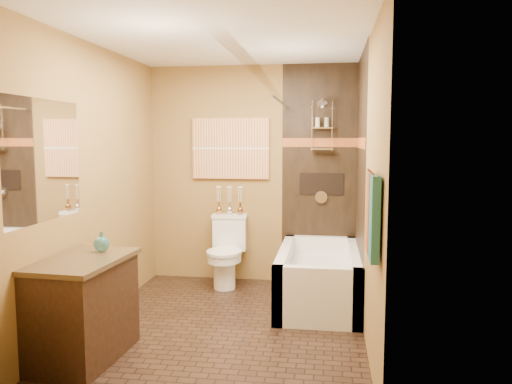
% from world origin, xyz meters
% --- Properties ---
extents(floor, '(3.00, 3.00, 0.00)m').
position_xyz_m(floor, '(0.00, 0.00, 0.00)').
color(floor, black).
rests_on(floor, ground).
extents(wall_left, '(0.02, 3.00, 2.50)m').
position_xyz_m(wall_left, '(-1.20, 0.00, 1.25)').
color(wall_left, olive).
rests_on(wall_left, floor).
extents(wall_right, '(0.02, 3.00, 2.50)m').
position_xyz_m(wall_right, '(1.20, 0.00, 1.25)').
color(wall_right, olive).
rests_on(wall_right, floor).
extents(wall_back, '(2.40, 0.02, 2.50)m').
position_xyz_m(wall_back, '(0.00, 1.50, 1.25)').
color(wall_back, olive).
rests_on(wall_back, floor).
extents(wall_front, '(2.40, 0.02, 2.50)m').
position_xyz_m(wall_front, '(0.00, -1.50, 1.25)').
color(wall_front, olive).
rests_on(wall_front, floor).
extents(ceiling, '(3.00, 3.00, 0.00)m').
position_xyz_m(ceiling, '(0.00, 0.00, 2.50)').
color(ceiling, silver).
rests_on(ceiling, wall_back).
extents(alcove_tile_back, '(0.85, 0.01, 2.50)m').
position_xyz_m(alcove_tile_back, '(0.78, 1.49, 1.25)').
color(alcove_tile_back, black).
rests_on(alcove_tile_back, wall_back).
extents(alcove_tile_right, '(0.01, 1.50, 2.50)m').
position_xyz_m(alcove_tile_right, '(1.19, 0.75, 1.25)').
color(alcove_tile_right, black).
rests_on(alcove_tile_right, wall_right).
extents(mosaic_band_back, '(0.85, 0.01, 0.10)m').
position_xyz_m(mosaic_band_back, '(0.78, 1.48, 1.62)').
color(mosaic_band_back, '#95351B').
rests_on(mosaic_band_back, alcove_tile_back).
extents(mosaic_band_right, '(0.01, 1.50, 0.10)m').
position_xyz_m(mosaic_band_right, '(1.18, 0.75, 1.62)').
color(mosaic_band_right, '#95351B').
rests_on(mosaic_band_right, alcove_tile_right).
extents(alcove_niche, '(0.50, 0.01, 0.25)m').
position_xyz_m(alcove_niche, '(0.80, 1.48, 1.15)').
color(alcove_niche, black).
rests_on(alcove_niche, alcove_tile_back).
extents(shower_fixtures, '(0.24, 0.33, 1.16)m').
position_xyz_m(shower_fixtures, '(0.80, 1.38, 1.67)').
color(shower_fixtures, silver).
rests_on(shower_fixtures, floor).
extents(curtain_rod, '(0.03, 1.55, 0.03)m').
position_xyz_m(curtain_rod, '(0.40, 0.75, 2.02)').
color(curtain_rod, silver).
rests_on(curtain_rod, wall_back).
extents(towel_bar, '(0.02, 0.55, 0.02)m').
position_xyz_m(towel_bar, '(1.15, -1.05, 1.45)').
color(towel_bar, silver).
rests_on(towel_bar, wall_right).
extents(towel_teal, '(0.05, 0.22, 0.52)m').
position_xyz_m(towel_teal, '(1.16, -1.18, 1.18)').
color(towel_teal, '#215F71').
rests_on(towel_teal, towel_bar).
extents(towel_rust, '(0.05, 0.22, 0.52)m').
position_xyz_m(towel_rust, '(1.16, -0.92, 1.18)').
color(towel_rust, '#9C3A1C').
rests_on(towel_rust, towel_bar).
extents(sunset_painting, '(0.90, 0.04, 0.70)m').
position_xyz_m(sunset_painting, '(-0.25, 1.48, 1.55)').
color(sunset_painting, '#C55F2E').
rests_on(sunset_painting, wall_back).
extents(vanity_mirror, '(0.01, 1.00, 0.90)m').
position_xyz_m(vanity_mirror, '(-1.19, -0.82, 1.50)').
color(vanity_mirror, white).
rests_on(vanity_mirror, wall_left).
extents(bathtub, '(0.80, 1.50, 0.55)m').
position_xyz_m(bathtub, '(0.80, 0.75, 0.22)').
color(bathtub, white).
rests_on(bathtub, floor).
extents(toilet, '(0.41, 0.61, 0.79)m').
position_xyz_m(toilet, '(-0.25, 1.21, 0.40)').
color(toilet, white).
rests_on(toilet, floor).
extents(vanity, '(0.58, 0.91, 0.77)m').
position_xyz_m(vanity, '(-0.92, -0.82, 0.39)').
color(vanity, black).
rests_on(vanity, floor).
extents(teal_bottle, '(0.14, 0.14, 0.19)m').
position_xyz_m(teal_bottle, '(-0.87, -0.59, 0.85)').
color(teal_bottle, '#277075').
rests_on(teal_bottle, vanity).
extents(bud_vases, '(0.32, 0.07, 0.32)m').
position_xyz_m(bud_vases, '(-0.25, 1.39, 0.96)').
color(bud_vases, '#BC823A').
rests_on(bud_vases, toilet).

